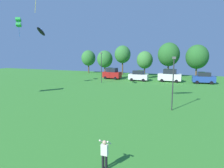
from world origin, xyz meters
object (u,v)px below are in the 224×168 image
treeline_tree_2 (123,54)px  treeline_tree_3 (145,60)px  kite_flying_7 (18,22)px  parked_car_leftmost (112,74)px  treeline_tree_4 (169,54)px  parked_car_rightmost_in_row (204,78)px  treeline_tree_5 (197,57)px  parked_car_third_from_left (170,76)px  parked_car_second_from_left (138,76)px  treeline_tree_1 (105,59)px  light_post_1 (173,80)px  kite_flying_2 (41,32)px  person_standing_mid_field (105,153)px  light_post_0 (101,66)px  treeline_tree_0 (88,58)px

treeline_tree_2 → treeline_tree_3: size_ratio=1.24×
treeline_tree_3 → kite_flying_7: bearing=-119.8°
parked_car_leftmost → treeline_tree_4: treeline_tree_4 is taller
parked_car_leftmost → treeline_tree_4: (11.53, 8.25, 4.27)m
parked_car_rightmost_in_row → treeline_tree_5: size_ratio=0.55×
parked_car_third_from_left → treeline_tree_3: (-7.22, 8.92, 2.80)m
parked_car_second_from_left → treeline_tree_1: (-11.74, 9.14, 3.06)m
light_post_1 → treeline_tree_2: 33.80m
parked_car_second_from_left → parked_car_rightmost_in_row: bearing=3.4°
kite_flying_2 → treeline_tree_3: (14.08, 21.84, -5.62)m
person_standing_mid_field → parked_car_third_from_left: (0.05, 33.46, 0.36)m
kite_flying_2 → light_post_1: size_ratio=0.52×
treeline_tree_2 → kite_flying_2: bearing=-110.2°
kite_flying_7 → parked_car_second_from_left: size_ratio=0.74×
parked_car_rightmost_in_row → treeline_tree_3: (-13.59, 8.82, 2.97)m
parked_car_third_from_left → treeline_tree_2: size_ratio=0.60×
parked_car_leftmost → parked_car_second_from_left: (6.37, -0.83, -0.13)m
light_post_0 → treeline_tree_2: size_ratio=0.77×
treeline_tree_1 → light_post_0: bearing=-69.0°
treeline_tree_0 → treeline_tree_3: (16.91, -1.06, -0.27)m
person_standing_mid_field → parked_car_rightmost_in_row: size_ratio=0.38×
treeline_tree_0 → treeline_tree_4: bearing=-4.7°
treeline_tree_0 → treeline_tree_4: 23.03m
person_standing_mid_field → treeline_tree_0: 49.79m
kite_flying_2 → treeline_tree_2: (8.05, 21.84, -4.23)m
person_standing_mid_field → parked_car_rightmost_in_row: 34.17m
parked_car_third_from_left → kite_flying_7: bearing=-140.3°
parked_car_second_from_left → kite_flying_2: bearing=-142.9°
treeline_tree_3 → treeline_tree_4: (6.02, -0.82, 1.43)m
kite_flying_7 → treeline_tree_1: 26.40m
parked_car_third_from_left → treeline_tree_1: 20.07m
treeline_tree_3 → light_post_1: bearing=-72.4°
treeline_tree_1 → treeline_tree_3: treeline_tree_1 is taller
treeline_tree_4 → treeline_tree_1: bearing=179.8°
kite_flying_2 → parked_car_rightmost_in_row: 31.76m
parked_car_leftmost → treeline_tree_3: bearing=63.3°
kite_flying_2 → parked_car_second_from_left: kite_flying_2 is taller
treeline_tree_5 → light_post_0: bearing=-139.7°
person_standing_mid_field → light_post_0: (-12.51, 27.15, 2.48)m
parked_car_leftmost → treeline_tree_0: bearing=143.0°
parked_car_third_from_left → parked_car_second_from_left: bearing=-169.2°
parked_car_second_from_left → treeline_tree_4: size_ratio=0.49×
kite_flying_7 → light_post_1: bearing=-9.2°
kite_flying_2 → parked_car_rightmost_in_row: kite_flying_2 is taller
treeline_tree_1 → treeline_tree_5: size_ratio=0.83×
parked_car_second_from_left → treeline_tree_4: bearing=58.9°
light_post_0 → treeline_tree_0: (-11.57, 16.29, 0.95)m
light_post_0 → treeline_tree_4: bearing=51.8°
parked_car_rightmost_in_row → treeline_tree_1: treeline_tree_1 is taller
treeline_tree_0 → kite_flying_7: bearing=-85.7°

